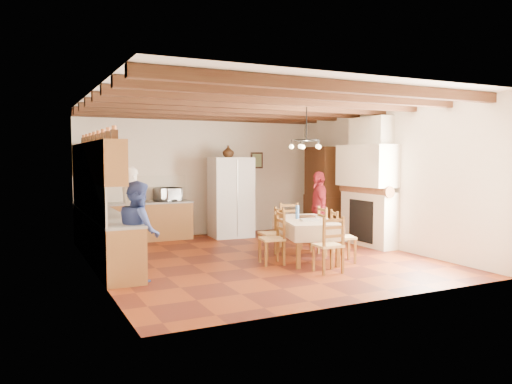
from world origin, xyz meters
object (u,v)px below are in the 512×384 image
(refrigerator, at_px, (231,197))
(hutch, at_px, (322,191))
(chair_left_near, at_px, (272,238))
(microwave, at_px, (168,194))
(dining_table, at_px, (306,224))
(person_man, at_px, (131,217))
(chair_right_far, at_px, (330,231))
(person_woman_blue, at_px, (139,231))
(chair_left_far, at_px, (271,232))
(chair_right_near, at_px, (343,236))
(chair_end_near, at_px, (328,244))
(chair_end_far, at_px, (291,226))
(person_woman_red, at_px, (319,208))

(refrigerator, height_order, hutch, hutch)
(chair_left_near, xyz_separation_m, microwave, (-0.90, 3.54, 0.58))
(dining_table, bearing_deg, person_man, 168.05)
(chair_right_far, distance_m, person_woman_blue, 3.90)
(chair_left_far, bearing_deg, chair_right_far, 79.02)
(refrigerator, xyz_separation_m, person_man, (-2.91, -2.44, -0.07))
(chair_right_near, bearing_deg, hutch, -8.98)
(chair_end_near, relative_size, microwave, 1.68)
(hutch, bearing_deg, microwave, 171.50)
(chair_left_near, bearing_deg, chair_end_far, 147.19)
(chair_right_far, bearing_deg, chair_end_near, 153.93)
(chair_right_near, xyz_separation_m, chair_end_far, (-0.18, 1.62, 0.00))
(person_woman_blue, height_order, microwave, person_woman_blue)
(person_man, xyz_separation_m, microwave, (1.45, 2.77, 0.16))
(chair_left_far, xyz_separation_m, microwave, (-1.19, 2.97, 0.58))
(chair_right_near, relative_size, chair_end_far, 1.00)
(chair_left_far, xyz_separation_m, person_woman_red, (1.64, 0.86, 0.33))
(microwave, bearing_deg, chair_left_near, -91.01)
(chair_right_near, relative_size, chair_right_far, 1.00)
(person_man, bearing_deg, dining_table, -109.12)
(chair_end_near, bearing_deg, hutch, -119.05)
(hutch, bearing_deg, person_man, -154.18)
(dining_table, height_order, chair_end_near, chair_end_near)
(chair_right_near, bearing_deg, person_woman_blue, 103.33)
(chair_end_near, distance_m, person_woman_red, 2.81)
(hutch, distance_m, chair_left_far, 3.23)
(chair_end_far, distance_m, microwave, 3.13)
(person_woman_red, bearing_deg, chair_left_near, -32.14)
(chair_end_far, relative_size, person_man, 0.54)
(chair_right_near, distance_m, chair_right_far, 0.71)
(chair_right_far, bearing_deg, chair_right_near, 174.72)
(dining_table, height_order, chair_end_far, chair_end_far)
(person_woman_blue, bearing_deg, chair_left_near, -88.24)
(dining_table, relative_size, person_woman_red, 1.18)
(person_woman_blue, bearing_deg, chair_end_near, -107.66)
(dining_table, relative_size, person_woman_blue, 1.22)
(hutch, xyz_separation_m, dining_table, (-1.98, -2.45, -0.41))
(chair_left_near, height_order, person_woman_red, person_woman_red)
(chair_end_near, bearing_deg, chair_right_far, -122.73)
(person_man, bearing_deg, chair_end_far, -90.07)
(chair_left_near, bearing_deg, microwave, -156.20)
(microwave, bearing_deg, dining_table, -79.22)
(chair_right_near, bearing_deg, dining_table, 60.42)
(refrigerator, bearing_deg, chair_right_far, -69.20)
(hutch, xyz_separation_m, chair_end_far, (-1.68, -1.36, -0.61))
(chair_left_near, height_order, chair_right_far, same)
(dining_table, bearing_deg, chair_end_near, -102.36)
(chair_right_far, bearing_deg, person_woman_red, -12.95)
(chair_right_far, xyz_separation_m, person_man, (-3.79, 0.50, 0.41))
(chair_end_near, relative_size, person_woman_red, 0.59)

